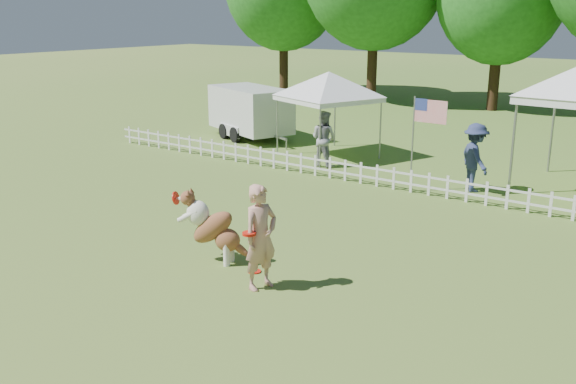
# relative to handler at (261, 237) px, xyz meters

# --- Properties ---
(ground) EXTENTS (120.00, 120.00, 0.00)m
(ground) POSITION_rel_handler_xyz_m (-0.82, -0.02, -0.91)
(ground) COLOR #386720
(ground) RESTS_ON ground
(picket_fence) EXTENTS (22.00, 0.08, 0.60)m
(picket_fence) POSITION_rel_handler_xyz_m (-0.82, 6.98, -0.61)
(picket_fence) COLOR silver
(picket_fence) RESTS_ON ground
(handler) EXTENTS (0.55, 0.73, 1.82)m
(handler) POSITION_rel_handler_xyz_m (0.00, 0.00, 0.00)
(handler) COLOR tan
(handler) RESTS_ON ground
(dog) EXTENTS (1.40, 0.87, 1.37)m
(dog) POSITION_rel_handler_xyz_m (-1.43, 0.39, -0.23)
(dog) COLOR brown
(dog) RESTS_ON ground
(frisbee_on_turf) EXTENTS (0.31, 0.31, 0.02)m
(frisbee_on_turf) POSITION_rel_handler_xyz_m (-0.51, 0.44, -0.90)
(frisbee_on_turf) COLOR red
(frisbee_on_turf) RESTS_ON ground
(canopy_tent_left) EXTENTS (3.32, 3.32, 2.67)m
(canopy_tent_left) POSITION_rel_handler_xyz_m (-4.69, 9.38, 0.42)
(canopy_tent_left) COLOR white
(canopy_tent_left) RESTS_ON ground
(cargo_trailer) EXTENTS (4.74, 3.35, 1.91)m
(cargo_trailer) POSITION_rel_handler_xyz_m (-8.69, 10.30, 0.05)
(cargo_trailer) COLOR silver
(cargo_trailer) RESTS_ON ground
(flag_pole) EXTENTS (0.96, 0.15, 2.50)m
(flag_pole) POSITION_rel_handler_xyz_m (-0.64, 7.10, 0.34)
(flag_pole) COLOR gray
(flag_pole) RESTS_ON ground
(spectator_a) EXTENTS (0.86, 0.69, 1.70)m
(spectator_a) POSITION_rel_handler_xyz_m (-4.03, 8.11, -0.06)
(spectator_a) COLOR gray
(spectator_a) RESTS_ON ground
(spectator_b) EXTENTS (1.30, 1.29, 1.80)m
(spectator_b) POSITION_rel_handler_xyz_m (0.69, 8.07, -0.01)
(spectator_b) COLOR navy
(spectator_b) RESTS_ON ground
(tree_center_left) EXTENTS (6.00, 6.00, 9.80)m
(tree_center_left) POSITION_rel_handler_xyz_m (-3.82, 22.48, 3.99)
(tree_center_left) COLOR #1E5B1A
(tree_center_left) RESTS_ON ground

